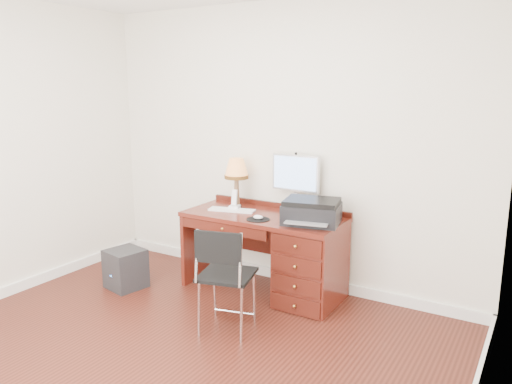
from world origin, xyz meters
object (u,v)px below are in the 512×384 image
Objects in this scene: leg_lamp at (236,172)px; phone at (234,204)px; monitor at (295,176)px; printer at (312,211)px; equipment_box at (126,269)px; chair at (222,269)px; desk at (294,255)px.

leg_lamp is 0.32m from phone.
leg_lamp is (-0.58, -0.11, 0.01)m from monitor.
printer is 1.91m from equipment_box.
monitor is at bearing 71.43° from chair.
phone reaches higher than equipment_box.
leg_lamp is at bearing 102.19° from chair.
printer reaches higher than desk.
leg_lamp is 0.56× the size of chair.
leg_lamp reaches higher than chair.
desk is 2.74× the size of monitor.
printer is 0.93m from leg_lamp.
chair is (-0.37, -0.84, -0.33)m from printer.
monitor is (-0.12, 0.24, 0.68)m from desk.
monitor is 1.45× the size of equipment_box.
desk is 0.77m from phone.
monitor reaches higher than phone.
phone is 1.06m from chair.
leg_lamp is 1.27m from chair.
desk is 7.64× the size of phone.
phone is at bearing 163.39° from printer.
leg_lamp is at bearing 54.58° from equipment_box.
phone is at bearing 177.86° from desk.
equipment_box is at bearing -137.23° from leg_lamp.
desk reaches higher than equipment_box.
equipment_box is at bearing -157.65° from desk.
printer is at bearing -10.61° from desk.
printer is (0.30, -0.27, -0.24)m from monitor.
printer is 2.79× the size of phone.
phone is (-0.66, 0.02, 0.40)m from desk.
chair is at bearing -62.79° from leg_lamp.
leg_lamp reaches higher than equipment_box.
desk is at bearing -16.63° from phone.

